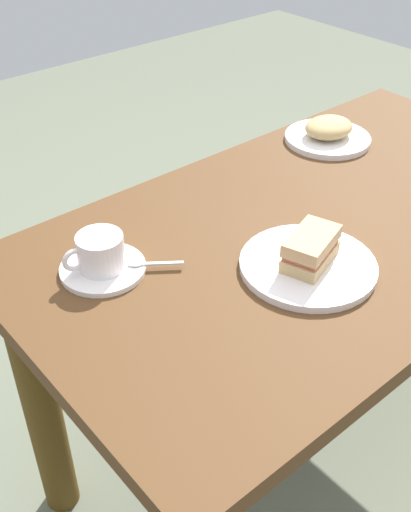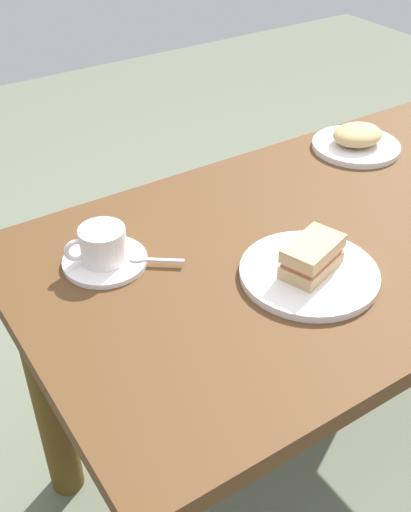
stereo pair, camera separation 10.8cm
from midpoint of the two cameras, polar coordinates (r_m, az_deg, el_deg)
ground_plane at (r=1.75m, az=6.39°, el=-16.90°), size 6.00×6.00×0.00m
dining_table at (r=1.33m, az=8.04°, el=-1.80°), size 1.27×0.69×0.73m
sandwich_plate at (r=1.10m, az=6.61°, el=-0.97°), size 0.24×0.24×0.01m
sandwich_front at (r=1.08m, az=6.83°, el=0.57°), size 0.13×0.10×0.06m
coffee_saucer at (r=1.11m, az=-12.14°, el=-1.24°), size 0.15×0.15×0.01m
coffee_cup at (r=1.09m, az=-12.48°, el=0.34°), size 0.11×0.08×0.06m
spoon at (r=1.10m, az=-8.27°, el=-0.80°), size 0.09×0.07×0.01m
side_plate at (r=1.54m, az=9.13°, el=10.53°), size 0.20×0.20×0.01m
side_food_pile at (r=1.53m, az=9.24°, el=11.50°), size 0.12×0.10×0.04m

